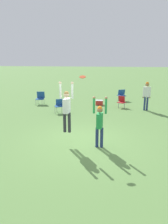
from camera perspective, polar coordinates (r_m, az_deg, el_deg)
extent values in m
plane|color=#608C47|center=(9.09, -0.43, -7.87)|extent=(120.00, 120.00, 0.00)
cylinder|color=#2D2D38|center=(8.62, -5.07, -2.72)|extent=(0.12, 0.12, 0.79)
cylinder|color=#2D2D38|center=(8.59, -3.86, -2.77)|extent=(0.12, 0.12, 0.79)
cube|color=white|center=(8.43, -4.56, 1.66)|extent=(0.24, 0.43, 0.56)
sphere|color=beige|center=(8.34, -4.61, 4.44)|extent=(0.22, 0.22, 0.22)
sphere|color=olive|center=(8.33, -4.62, 4.84)|extent=(0.18, 0.18, 0.18)
cylinder|color=white|center=(8.37, -6.20, 5.57)|extent=(0.08, 0.08, 0.60)
sphere|color=beige|center=(8.33, -6.25, 7.59)|extent=(0.10, 0.10, 0.10)
cylinder|color=white|center=(8.27, -3.06, 5.53)|extent=(0.08, 0.08, 0.60)
sphere|color=beige|center=(8.23, -3.09, 7.58)|extent=(0.10, 0.10, 0.10)
cylinder|color=navy|center=(8.51, 3.41, -6.62)|extent=(0.12, 0.12, 0.80)
cylinder|color=navy|center=(8.50, 4.63, -6.67)|extent=(0.12, 0.12, 0.80)
cube|color=green|center=(8.28, 4.10, -2.26)|extent=(0.24, 0.42, 0.56)
sphere|color=#9E704C|center=(8.17, 4.16, 0.54)|extent=(0.22, 0.22, 0.22)
sphere|color=orange|center=(8.15, 4.17, 0.95)|extent=(0.18, 0.18, 0.18)
cylinder|color=green|center=(8.14, 2.61, 1.71)|extent=(0.08, 0.08, 0.60)
sphere|color=#9E704C|center=(8.08, 2.63, 3.77)|extent=(0.10, 0.10, 0.10)
cylinder|color=green|center=(8.12, 5.76, 1.61)|extent=(0.08, 0.08, 0.60)
sphere|color=#9E704C|center=(8.06, 5.81, 3.68)|extent=(0.10, 0.10, 0.10)
cylinder|color=#E04C23|center=(8.16, -0.38, 9.16)|extent=(0.24, 0.23, 0.09)
cylinder|color=gray|center=(14.84, 9.02, 1.68)|extent=(0.02, 0.02, 0.39)
cylinder|color=gray|center=(14.85, 10.55, 1.63)|extent=(0.02, 0.02, 0.39)
cylinder|color=gray|center=(15.22, 8.98, 2.01)|extent=(0.02, 0.02, 0.39)
cylinder|color=gray|center=(15.24, 10.48, 1.96)|extent=(0.02, 0.02, 0.39)
cube|color=#B21E23|center=(15.00, 9.79, 2.48)|extent=(0.64, 0.64, 0.04)
cube|color=#B21E23|center=(15.17, 9.79, 3.44)|extent=(0.45, 0.34, 0.39)
cylinder|color=gray|center=(16.98, 8.99, 3.44)|extent=(0.02, 0.02, 0.45)
cylinder|color=gray|center=(17.00, 10.58, 3.38)|extent=(0.02, 0.02, 0.45)
cylinder|color=gray|center=(17.44, 8.95, 3.74)|extent=(0.02, 0.02, 0.45)
cylinder|color=gray|center=(17.46, 10.51, 3.68)|extent=(0.02, 0.02, 0.45)
cube|color=#235193|center=(17.18, 9.79, 4.25)|extent=(0.73, 0.73, 0.04)
cube|color=#235193|center=(17.40, 9.79, 5.13)|extent=(0.55, 0.32, 0.41)
cylinder|color=gray|center=(16.01, -12.49, 2.53)|extent=(0.02, 0.02, 0.42)
cylinder|color=gray|center=(15.86, -10.89, 2.49)|extent=(0.02, 0.02, 0.42)
cylinder|color=gray|center=(16.44, -11.95, 2.87)|extent=(0.02, 0.02, 0.42)
cylinder|color=gray|center=(16.30, -10.38, 2.84)|extent=(0.02, 0.02, 0.42)
cube|color=#235193|center=(16.11, -11.46, 3.35)|extent=(0.65, 0.65, 0.04)
cube|color=#235193|center=(16.31, -11.22, 4.43)|extent=(0.57, 0.22, 0.49)
cylinder|color=gray|center=(13.42, -7.60, 0.50)|extent=(0.02, 0.02, 0.45)
cylinder|color=gray|center=(13.32, -5.82, 0.44)|extent=(0.02, 0.02, 0.45)
cylinder|color=gray|center=(13.83, -7.15, 0.93)|extent=(0.02, 0.02, 0.45)
cylinder|color=gray|center=(13.73, -5.42, 0.88)|extent=(0.02, 0.02, 0.45)
cube|color=#235193|center=(13.52, -6.52, 1.55)|extent=(0.66, 0.66, 0.04)
cube|color=#235193|center=(13.70, -6.31, 2.62)|extent=(0.50, 0.29, 0.38)
cylinder|color=navy|center=(14.62, 15.55, 2.15)|extent=(0.12, 0.12, 0.89)
cylinder|color=navy|center=(14.65, 16.18, 2.13)|extent=(0.12, 0.12, 0.89)
cube|color=white|center=(14.50, 16.07, 5.09)|extent=(0.41, 0.35, 0.63)
sphere|color=#9E704C|center=(14.43, 16.20, 6.92)|extent=(0.24, 0.24, 0.24)
sphere|color=orange|center=(14.42, 16.22, 7.18)|extent=(0.21, 0.21, 0.21)
cylinder|color=white|center=(14.47, 15.26, 5.05)|extent=(0.08, 0.08, 0.67)
sphere|color=#9E704C|center=(14.53, 15.17, 3.75)|extent=(0.10, 0.10, 0.10)
cylinder|color=white|center=(14.53, 16.87, 4.98)|extent=(0.08, 0.08, 0.67)
sphere|color=#9E704C|center=(14.59, 16.77, 3.68)|extent=(0.10, 0.10, 0.10)
cube|color=red|center=(15.72, 4.01, 2.43)|extent=(0.51, 0.37, 0.32)
cube|color=silver|center=(15.68, 4.02, 3.05)|extent=(0.52, 0.38, 0.02)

